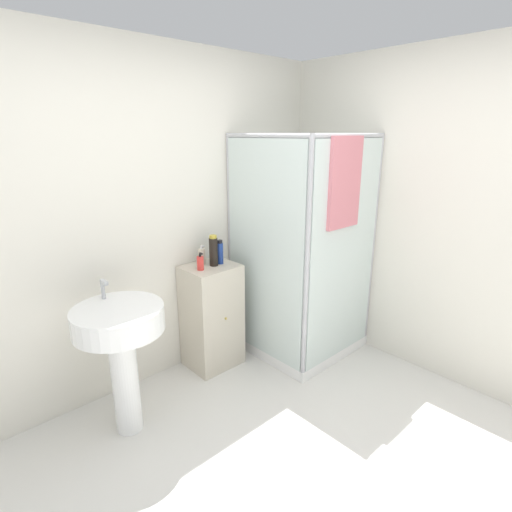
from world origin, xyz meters
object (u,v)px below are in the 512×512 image
at_px(soap_dispenser, 200,263).
at_px(shampoo_bottle_blue, 220,252).
at_px(shampoo_bottle_tall_black, 213,251).
at_px(lotion_bottle_white, 202,256).
at_px(sink, 121,339).

xyz_separation_m(soap_dispenser, shampoo_bottle_blue, (0.21, 0.02, 0.04)).
xyz_separation_m(shampoo_bottle_tall_black, lotion_bottle_white, (-0.05, 0.09, -0.05)).
distance_m(sink, soap_dispenser, 0.85).
xyz_separation_m(sink, soap_dispenser, (0.78, 0.23, 0.27)).
distance_m(shampoo_bottle_tall_black, lotion_bottle_white, 0.12).
bearing_deg(lotion_bottle_white, shampoo_bottle_blue, -35.95).
height_order(sink, lotion_bottle_white, lotion_bottle_white).
bearing_deg(sink, shampoo_bottle_blue, 14.39).
bearing_deg(shampoo_bottle_blue, soap_dispenser, -174.50).
relative_size(soap_dispenser, shampoo_bottle_blue, 0.71).
relative_size(shampoo_bottle_tall_black, lotion_bottle_white, 1.54).
bearing_deg(shampoo_bottle_blue, lotion_bottle_white, 144.05).
relative_size(shampoo_bottle_tall_black, shampoo_bottle_blue, 1.27).
height_order(shampoo_bottle_blue, lotion_bottle_white, shampoo_bottle_blue).
relative_size(soap_dispenser, shampoo_bottle_tall_black, 0.56).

